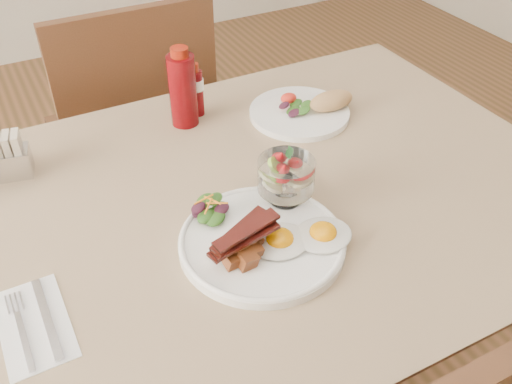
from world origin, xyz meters
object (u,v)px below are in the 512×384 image
Objects in this scene: ketchup_bottle at (183,89)px; hot_sauce_bottle at (196,90)px; fruit_cup at (286,175)px; chair_far at (135,133)px; table at (234,237)px; second_plate at (307,109)px; sugar_caddy at (3,159)px; main_plate at (262,242)px.

ketchup_bottle is 1.43× the size of hot_sauce_bottle.
fruit_cup is at bearing -88.45° from hot_sauce_bottle.
chair_far is 5.25× the size of ketchup_bottle.
chair_far and ketchup_bottle have the same top height.
table is 0.36m from hot_sauce_bottle.
fruit_cup is at bearing -128.55° from second_plate.
second_plate is (0.28, 0.20, 0.10)m from table.
fruit_cup is 0.95× the size of sugar_caddy.
second_plate is at bearing -20.66° from ketchup_bottle.
ketchup_bottle is at bearing 97.89° from fruit_cup.
fruit_cup is (0.08, -0.06, 0.16)m from table.
table is at bearing -90.00° from chair_far.
main_plate is 0.13m from fruit_cup.
main_plate is 2.75× the size of fruit_cup.
table is at bearing 143.31° from fruit_cup.
chair_far is at bearing 96.13° from fruit_cup.
main_plate is at bearing -90.48° from chair_far.
table is 1.43× the size of chair_far.
hot_sauce_bottle is at bearing 78.17° from table.
table is 0.19m from fruit_cup.
main_plate is 0.44m from second_plate.
fruit_cup reaches higher than sugar_caddy.
fruit_cup is 0.43× the size of second_plate.
chair_far reaches higher than main_plate.
sugar_caddy is (-0.35, 0.28, 0.13)m from table.
fruit_cup is at bearing 39.69° from main_plate.
main_plate is at bearing -140.31° from fruit_cup.
sugar_caddy is at bearing 142.03° from fruit_cup.
hot_sauce_bottle reaches higher than main_plate.
table is at bearing -95.40° from ketchup_bottle.
second_plate is at bearing 35.36° from table.
ketchup_bottle is (0.03, 0.43, 0.08)m from main_plate.
fruit_cup is at bearing -36.69° from table.
fruit_cup is 0.55m from sugar_caddy.
table is 12.35× the size of sugar_caddy.
hot_sauce_bottle is at bearing 17.82° from sugar_caddy.
main_plate reaches higher than table.
hot_sauce_bottle is (0.07, 0.45, 0.05)m from main_plate.
chair_far reaches higher than sugar_caddy.
main_plate is 2.60× the size of sugar_caddy.
chair_far is (0.00, 0.66, -0.14)m from table.
main_plate is at bearing -131.46° from second_plate.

